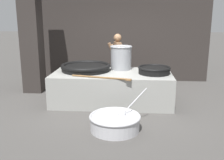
{
  "coord_description": "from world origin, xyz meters",
  "views": [
    {
      "loc": [
        0.49,
        -6.44,
        2.18
      ],
      "look_at": [
        0.0,
        0.0,
        0.59
      ],
      "focal_mm": 42.0,
      "sensor_mm": 36.0,
      "label": 1
    }
  ],
  "objects_px": {
    "giant_wok_near": "(86,67)",
    "cook": "(117,60)",
    "giant_wok_far": "(154,70)",
    "prep_bowl_vegetables": "(115,122)",
    "stock_pot": "(121,57)"
  },
  "relations": [
    {
      "from": "giant_wok_far",
      "to": "stock_pot",
      "type": "xyz_separation_m",
      "value": [
        -0.84,
        0.49,
        0.23
      ]
    },
    {
      "from": "giant_wok_near",
      "to": "stock_pot",
      "type": "xyz_separation_m",
      "value": [
        0.91,
        0.26,
        0.23
      ]
    },
    {
      "from": "cook",
      "to": "prep_bowl_vegetables",
      "type": "height_order",
      "value": "cook"
    },
    {
      "from": "cook",
      "to": "giant_wok_far",
      "type": "bearing_deg",
      "value": 113.47
    },
    {
      "from": "stock_pot",
      "to": "giant_wok_near",
      "type": "bearing_deg",
      "value": -164.18
    },
    {
      "from": "giant_wok_far",
      "to": "giant_wok_near",
      "type": "bearing_deg",
      "value": 172.43
    },
    {
      "from": "cook",
      "to": "prep_bowl_vegetables",
      "type": "relative_size",
      "value": 1.47
    },
    {
      "from": "stock_pot",
      "to": "giant_wok_far",
      "type": "bearing_deg",
      "value": -30.2
    },
    {
      "from": "giant_wok_near",
      "to": "stock_pot",
      "type": "height_order",
      "value": "stock_pot"
    },
    {
      "from": "giant_wok_near",
      "to": "cook",
      "type": "xyz_separation_m",
      "value": [
        0.76,
        1.1,
        0.03
      ]
    },
    {
      "from": "giant_wok_near",
      "to": "stock_pot",
      "type": "relative_size",
      "value": 2.08
    },
    {
      "from": "stock_pot",
      "to": "prep_bowl_vegetables",
      "type": "distance_m",
      "value": 2.33
    },
    {
      "from": "giant_wok_far",
      "to": "stock_pot",
      "type": "relative_size",
      "value": 1.29
    },
    {
      "from": "cook",
      "to": "stock_pot",
      "type": "bearing_deg",
      "value": 87.0
    },
    {
      "from": "giant_wok_near",
      "to": "cook",
      "type": "bearing_deg",
      "value": 55.53
    }
  ]
}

